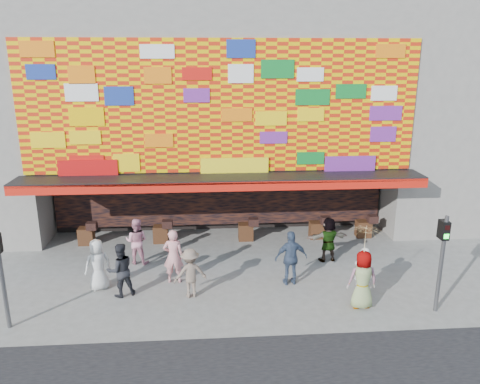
# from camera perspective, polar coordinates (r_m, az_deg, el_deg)

# --- Properties ---
(ground) EXTENTS (90.00, 90.00, 0.00)m
(ground) POSITION_cam_1_polar(r_m,az_deg,el_deg) (15.41, -1.61, -12.28)
(ground) COLOR slate
(ground) RESTS_ON ground
(shop_building) EXTENTS (15.20, 9.40, 10.00)m
(shop_building) POSITION_cam_1_polar(r_m,az_deg,el_deg) (21.84, -2.73, 10.56)
(shop_building) COLOR gray
(shop_building) RESTS_ON ground
(signal_left) EXTENTS (0.22, 0.20, 3.00)m
(signal_left) POSITION_cam_1_polar(r_m,az_deg,el_deg) (14.37, -27.17, -8.10)
(signal_left) COLOR #59595B
(signal_left) RESTS_ON ground
(signal_right) EXTENTS (0.22, 0.20, 3.00)m
(signal_right) POSITION_cam_1_polar(r_m,az_deg,el_deg) (14.86, 23.45, -6.86)
(signal_right) COLOR #59595B
(signal_right) RESTS_ON ground
(ped_a) EXTENTS (0.99, 0.85, 1.72)m
(ped_a) POSITION_cam_1_polar(r_m,az_deg,el_deg) (16.00, -16.94, -8.47)
(ped_a) COLOR silver
(ped_a) RESTS_ON ground
(ped_b) EXTENTS (0.70, 0.47, 1.87)m
(ped_b) POSITION_cam_1_polar(r_m,az_deg,el_deg) (15.90, -8.13, -7.76)
(ped_b) COLOR pink
(ped_b) RESTS_ON ground
(ped_c) EXTENTS (1.05, 0.95, 1.76)m
(ped_c) POSITION_cam_1_polar(r_m,az_deg,el_deg) (15.38, -14.38, -9.19)
(ped_c) COLOR #222227
(ped_c) RESTS_ON ground
(ped_d) EXTENTS (1.14, 0.81, 1.61)m
(ped_d) POSITION_cam_1_polar(r_m,az_deg,el_deg) (14.98, -6.07, -9.80)
(ped_d) COLOR #786657
(ped_d) RESTS_ON ground
(ped_e) EXTENTS (1.14, 0.57, 1.87)m
(ped_e) POSITION_cam_1_polar(r_m,az_deg,el_deg) (15.71, 6.25, -7.99)
(ped_e) COLOR #384762
(ped_e) RESTS_ON ground
(ped_f) EXTENTS (1.61, 0.69, 1.69)m
(ped_f) POSITION_cam_1_polar(r_m,az_deg,el_deg) (17.68, 10.71, -5.70)
(ped_f) COLOR gray
(ped_f) RESTS_ON ground
(ped_g) EXTENTS (0.89, 0.58, 1.82)m
(ped_g) POSITION_cam_1_polar(r_m,az_deg,el_deg) (14.71, 14.71, -10.30)
(ped_g) COLOR gray
(ped_g) RESTS_ON ground
(ped_h) EXTENTS (0.58, 0.39, 1.59)m
(ped_h) POSITION_cam_1_polar(r_m,az_deg,el_deg) (15.57, 14.77, -9.25)
(ped_h) COLOR silver
(ped_h) RESTS_ON ground
(ped_i) EXTENTS (0.95, 0.80, 1.72)m
(ped_i) POSITION_cam_1_polar(r_m,az_deg,el_deg) (17.59, -12.48, -5.87)
(ped_i) COLOR pink
(ped_i) RESTS_ON ground
(parasol) EXTENTS (1.26, 1.27, 1.85)m
(parasol) POSITION_cam_1_polar(r_m,az_deg,el_deg) (14.22, 15.07, -5.80)
(parasol) COLOR beige
(parasol) RESTS_ON ground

